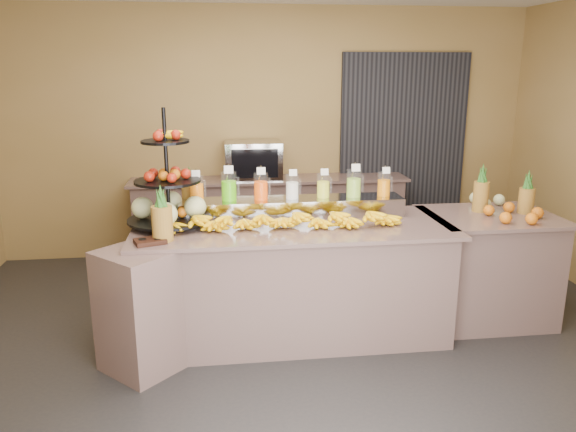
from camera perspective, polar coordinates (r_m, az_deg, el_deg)
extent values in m
plane|color=black|center=(4.50, 1.06, -13.46)|extent=(6.00, 6.00, 0.00)
cube|color=olive|center=(6.49, -2.14, 8.38)|extent=(6.00, 0.02, 2.80)
cube|color=black|center=(6.80, 11.56, 6.69)|extent=(1.50, 0.06, 2.20)
cube|color=gray|center=(4.57, 0.54, -6.72)|extent=(2.40, 0.90, 0.90)
cube|color=gray|center=(4.42, 0.55, -1.11)|extent=(2.50, 1.00, 0.03)
cube|color=gray|center=(4.21, -14.60, -9.23)|extent=(0.71, 0.71, 0.90)
cube|color=gray|center=(5.16, 19.49, -5.04)|extent=(1.00, 0.80, 0.90)
cube|color=gray|center=(5.03, 19.94, -0.05)|extent=(1.08, 0.88, 0.03)
cube|color=gray|center=(6.42, -1.85, -0.34)|extent=(3.00, 0.50, 0.90)
cube|color=gray|center=(6.31, -1.88, 3.73)|extent=(3.10, 0.55, 0.03)
cube|color=gray|center=(4.67, 0.43, 0.90)|extent=(1.85, 0.30, 0.15)
cylinder|color=silver|center=(4.60, -9.26, 2.75)|extent=(0.11, 0.11, 0.21)
cylinder|color=orange|center=(4.60, -9.25, 2.35)|extent=(0.11, 0.11, 0.14)
cylinder|color=gray|center=(4.60, -9.46, 3.35)|extent=(0.01, 0.01, 0.25)
cube|color=white|center=(4.52, -9.35, 4.26)|extent=(0.07, 0.02, 0.06)
cylinder|color=silver|center=(4.59, -6.02, 3.02)|extent=(0.13, 0.13, 0.23)
cylinder|color=#42B204|center=(4.60, -6.01, 2.56)|extent=(0.12, 0.12, 0.16)
cylinder|color=gray|center=(4.59, -6.24, 3.68)|extent=(0.01, 0.01, 0.28)
cube|color=white|center=(4.51, -6.05, 4.71)|extent=(0.07, 0.02, 0.06)
cylinder|color=silver|center=(4.60, -2.78, 3.02)|extent=(0.12, 0.12, 0.22)
cylinder|color=#FD4C00|center=(4.61, -2.78, 2.60)|extent=(0.11, 0.11, 0.15)
cylinder|color=gray|center=(4.60, -2.98, 3.64)|extent=(0.01, 0.01, 0.26)
cube|color=white|center=(4.52, -2.75, 4.60)|extent=(0.07, 0.02, 0.06)
cylinder|color=silver|center=(4.63, 0.43, 3.00)|extent=(0.11, 0.11, 0.20)
cylinder|color=silver|center=(4.64, 0.43, 2.61)|extent=(0.10, 0.10, 0.14)
cylinder|color=gray|center=(4.63, 0.25, 3.57)|extent=(0.01, 0.01, 0.24)
cube|color=white|center=(4.56, 0.52, 4.43)|extent=(0.06, 0.02, 0.05)
cylinder|color=silver|center=(4.68, 3.59, 3.07)|extent=(0.11, 0.11, 0.20)
cylinder|color=gold|center=(4.68, 3.59, 2.69)|extent=(0.10, 0.10, 0.14)
cylinder|color=gray|center=(4.67, 3.42, 3.64)|extent=(0.01, 0.01, 0.24)
cube|color=white|center=(4.60, 3.74, 4.49)|extent=(0.06, 0.02, 0.05)
cylinder|color=silver|center=(4.73, 6.70, 3.30)|extent=(0.12, 0.12, 0.23)
cylinder|color=#87B836|center=(4.74, 6.68, 2.88)|extent=(0.12, 0.12, 0.15)
cylinder|color=gray|center=(4.72, 6.50, 3.93)|extent=(0.01, 0.01, 0.27)
cube|color=white|center=(4.65, 6.92, 4.90)|extent=(0.07, 0.02, 0.06)
cylinder|color=silver|center=(4.80, 9.71, 3.20)|extent=(0.11, 0.11, 0.20)
cylinder|color=#D97100|center=(4.81, 9.69, 2.83)|extent=(0.10, 0.10, 0.14)
cylinder|color=gray|center=(4.80, 9.54, 3.76)|extent=(0.01, 0.01, 0.24)
cube|color=white|center=(4.73, 9.95, 4.59)|extent=(0.06, 0.02, 0.05)
ellipsoid|color=yellow|center=(4.34, -11.43, -0.90)|extent=(0.22, 0.17, 0.09)
ellipsoid|color=yellow|center=(4.32, -7.83, -0.78)|extent=(0.22, 0.17, 0.09)
ellipsoid|color=yellow|center=(4.33, -4.23, -0.66)|extent=(0.22, 0.17, 0.09)
ellipsoid|color=yellow|center=(4.35, -0.65, -0.54)|extent=(0.22, 0.17, 0.09)
ellipsoid|color=yellow|center=(4.39, 2.88, -0.42)|extent=(0.22, 0.17, 0.09)
ellipsoid|color=yellow|center=(4.45, 6.33, -0.30)|extent=(0.22, 0.17, 0.09)
ellipsoid|color=yellow|center=(4.52, 9.69, -0.18)|extent=(0.22, 0.17, 0.09)
ellipsoid|color=yellow|center=(4.31, -9.31, 0.00)|extent=(0.19, 0.15, 0.08)
ellipsoid|color=yellow|center=(4.31, -5.84, 0.12)|extent=(0.19, 0.15, 0.08)
ellipsoid|color=yellow|center=(4.32, -2.38, 0.23)|extent=(0.19, 0.15, 0.08)
ellipsoid|color=yellow|center=(4.35, 1.05, 0.34)|extent=(0.19, 0.15, 0.08)
ellipsoid|color=yellow|center=(4.40, 4.42, 0.45)|extent=(0.19, 0.15, 0.08)
ellipsoid|color=yellow|center=(4.46, 7.71, 0.56)|extent=(0.19, 0.15, 0.08)
cylinder|color=black|center=(4.40, -12.23, 4.78)|extent=(0.04, 0.04, 0.92)
cylinder|color=black|center=(4.49, -11.94, -0.33)|extent=(0.83, 0.83, 0.02)
cylinder|color=black|center=(4.42, -12.15, 3.49)|extent=(0.64, 0.64, 0.02)
cylinder|color=black|center=(4.37, -12.37, 7.41)|extent=(0.46, 0.46, 0.02)
sphere|color=#BBC386|center=(4.45, -9.40, 0.95)|extent=(0.17, 0.17, 0.17)
sphere|color=maroon|center=(4.40, -10.34, 4.20)|extent=(0.08, 0.08, 0.08)
sphere|color=orange|center=(4.49, -13.28, 0.31)|extent=(0.09, 0.09, 0.09)
cube|color=black|center=(4.08, -13.84, -2.51)|extent=(0.25, 0.22, 0.03)
cylinder|color=brown|center=(4.09, -12.65, -0.76)|extent=(0.15, 0.15, 0.25)
cone|color=#1C4D19|center=(4.04, -12.82, 2.06)|extent=(0.07, 0.07, 0.16)
cylinder|color=brown|center=(4.77, -9.88, 1.63)|extent=(0.14, 0.14, 0.26)
cone|color=#1C4D19|center=(4.73, -10.00, 4.09)|extent=(0.07, 0.07, 0.16)
cylinder|color=brown|center=(5.09, 18.99, 1.88)|extent=(0.14, 0.14, 0.26)
cylinder|color=brown|center=(5.17, 23.04, 1.44)|extent=(0.13, 0.13, 0.22)
ellipsoid|color=orange|center=(4.95, 21.95, 0.29)|extent=(0.39, 0.26, 0.10)
cube|color=gray|center=(6.26, -3.53, 5.68)|extent=(0.63, 0.45, 0.41)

